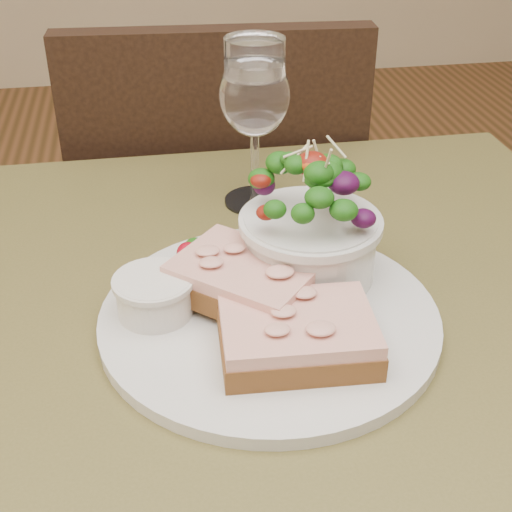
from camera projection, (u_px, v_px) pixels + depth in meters
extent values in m
cube|color=#4B4620|center=(258.00, 356.00, 0.62)|extent=(0.80, 0.80, 0.04)
cylinder|color=black|center=(428.00, 377.00, 1.16)|extent=(0.05, 0.05, 0.71)
cube|color=black|center=(216.00, 250.00, 1.31)|extent=(0.45, 0.45, 0.04)
cube|color=black|center=(218.00, 187.00, 1.03)|extent=(0.42, 0.07, 0.45)
cube|color=black|center=(219.00, 346.00, 1.43)|extent=(0.38, 0.38, 0.45)
cylinder|color=silver|center=(269.00, 318.00, 0.63)|extent=(0.30, 0.30, 0.01)
cube|color=#492F13|center=(297.00, 340.00, 0.58)|extent=(0.13, 0.10, 0.02)
cube|color=#F9EDBD|center=(298.00, 324.00, 0.57)|extent=(0.13, 0.10, 0.01)
cube|color=#492F13|center=(245.00, 284.00, 0.63)|extent=(0.15, 0.15, 0.02)
cube|color=#F9EDBD|center=(245.00, 269.00, 0.62)|extent=(0.15, 0.14, 0.01)
cylinder|color=silver|center=(154.00, 296.00, 0.62)|extent=(0.07, 0.07, 0.04)
cylinder|color=brown|center=(153.00, 281.00, 0.61)|extent=(0.06, 0.06, 0.01)
cylinder|color=silver|center=(310.00, 246.00, 0.66)|extent=(0.12, 0.12, 0.06)
ellipsoid|color=#0F3D0B|center=(312.00, 192.00, 0.63)|extent=(0.11, 0.11, 0.06)
ellipsoid|color=#0F3D0B|center=(202.00, 251.00, 0.70)|extent=(0.04, 0.04, 0.01)
sphere|color=maroon|center=(188.00, 253.00, 0.69)|extent=(0.02, 0.02, 0.02)
cylinder|color=white|center=(255.00, 201.00, 0.82)|extent=(0.07, 0.07, 0.00)
cylinder|color=white|center=(255.00, 163.00, 0.80)|extent=(0.01, 0.01, 0.09)
ellipsoid|color=white|center=(255.00, 95.00, 0.76)|extent=(0.08, 0.08, 0.09)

